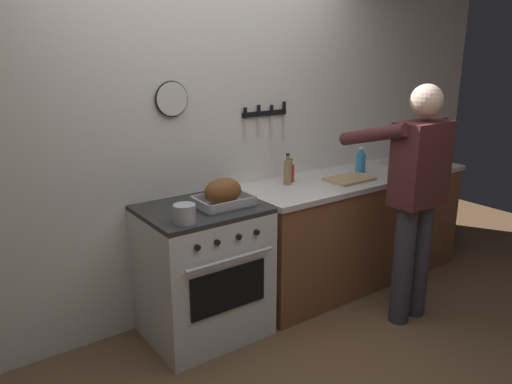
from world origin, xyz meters
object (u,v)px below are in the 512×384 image
at_px(bottle_hot_sauce, 291,172).
at_px(bottle_vinegar, 288,172).
at_px(stove, 203,271).
at_px(person_cook, 415,190).
at_px(cutting_board, 350,179).
at_px(bottle_dish_soap, 361,162).
at_px(roasting_pan, 223,194).
at_px(saucepan, 184,214).

bearing_deg(bottle_hot_sauce, bottle_vinegar, -145.43).
xyz_separation_m(stove, person_cook, (1.28, -0.67, 0.50)).
relative_size(person_cook, cutting_board, 4.61).
height_order(person_cook, bottle_dish_soap, person_cook).
bearing_deg(bottle_vinegar, stove, -172.79).
bearing_deg(bottle_vinegar, cutting_board, -21.74).
bearing_deg(cutting_board, person_cook, -87.39).
xyz_separation_m(roasting_pan, cutting_board, (1.13, -0.02, -0.07)).
xyz_separation_m(bottle_dish_soap, bottle_vinegar, (-0.73, 0.05, 0.01)).
relative_size(person_cook, bottle_vinegar, 7.07).
xyz_separation_m(roasting_pan, bottle_vinegar, (0.67, 0.17, 0.01)).
xyz_separation_m(saucepan, bottle_hot_sauce, (1.09, 0.35, 0.02)).
height_order(stove, roasting_pan, roasting_pan).
bearing_deg(bottle_hot_sauce, cutting_board, -30.54).
distance_m(stove, roasting_pan, 0.55).
bearing_deg(cutting_board, bottle_dish_soap, 27.36).
bearing_deg(roasting_pan, bottle_hot_sauce, 16.35).
bearing_deg(bottle_dish_soap, person_cook, -108.30).
xyz_separation_m(person_cook, cutting_board, (-0.03, 0.58, -0.04)).
bearing_deg(roasting_pan, stove, 151.30).
distance_m(roasting_pan, cutting_board, 1.14).
height_order(roasting_pan, cutting_board, roasting_pan).
height_order(roasting_pan, bottle_hot_sauce, roasting_pan).
height_order(roasting_pan, bottle_dish_soap, bottle_dish_soap).
bearing_deg(stove, bottle_vinegar, 7.21).
relative_size(cutting_board, bottle_dish_soap, 1.76).
height_order(bottle_dish_soap, bottle_vinegar, bottle_vinegar).
xyz_separation_m(saucepan, cutting_board, (1.48, 0.12, -0.05)).
xyz_separation_m(person_cook, roasting_pan, (-1.16, 0.60, 0.03)).
height_order(stove, bottle_hot_sauce, bottle_hot_sauce).
bearing_deg(bottle_vinegar, roasting_pan, -165.85).
height_order(saucepan, bottle_dish_soap, bottle_dish_soap).
bearing_deg(bottle_dish_soap, stove, -178.07).
bearing_deg(roasting_pan, bottle_dish_soap, 4.89).
height_order(roasting_pan, bottle_vinegar, bottle_vinegar).
bearing_deg(stove, person_cook, -27.39).
bearing_deg(saucepan, person_cook, -16.93).
bearing_deg(roasting_pan, saucepan, -158.42).
bearing_deg(person_cook, bottle_hot_sauce, 22.57).
xyz_separation_m(roasting_pan, bottle_dish_soap, (1.40, 0.12, -0.00)).
bearing_deg(bottle_hot_sauce, stove, -170.25).
bearing_deg(stove, bottle_hot_sauce, 9.75).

